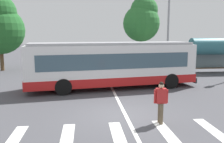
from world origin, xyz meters
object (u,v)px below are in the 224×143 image
pedestrian_crossing_street (161,100)px  parked_car_champagne (151,62)px  parked_car_silver (73,62)px  twin_arm_street_lamp (169,18)px  bus_stop_shelter (216,47)px  background_tree_right (142,20)px  parked_car_teal (124,61)px  city_transit_bus (112,65)px  parked_car_white (99,62)px

pedestrian_crossing_street → parked_car_champagne: size_ratio=0.37×
parked_car_silver → twin_arm_street_lamp: twin_arm_street_lamp is taller
bus_stop_shelter → background_tree_right: bearing=124.5°
pedestrian_crossing_street → parked_car_teal: bearing=86.0°
pedestrian_crossing_street → background_tree_right: bearing=78.8°
bus_stop_shelter → parked_car_silver: bearing=165.2°
pedestrian_crossing_street → parked_car_champagne: 15.56m
parked_car_teal → background_tree_right: background_tree_right is taller
pedestrian_crossing_street → twin_arm_street_lamp: bearing=69.7°
pedestrian_crossing_street → parked_car_teal: (1.10, 15.59, -0.20)m
city_transit_bus → pedestrian_crossing_street: size_ratio=6.71×
city_transit_bus → twin_arm_street_lamp: bearing=48.7°
pedestrian_crossing_street → bus_stop_shelter: (9.13, 11.96, 1.45)m
parked_car_silver → parked_car_white: same height
city_transit_bus → parked_car_silver: city_transit_bus is taller
parked_car_champagne → bus_stop_shelter: bearing=-30.5°
parked_car_champagne → bus_stop_shelter: bus_stop_shelter is taller
parked_car_white → twin_arm_street_lamp: (6.71, -1.24, 4.35)m
parked_car_white → bus_stop_shelter: size_ratio=0.93×
twin_arm_street_lamp → parked_car_white: bearing=169.6°
parked_car_silver → parked_car_champagne: size_ratio=0.98×
city_transit_bus → bus_stop_shelter: 11.63m
city_transit_bus → parked_car_silver: bearing=109.0°
parked_car_white → bus_stop_shelter: (10.70, -3.20, 1.65)m
bus_stop_shelter → twin_arm_street_lamp: 5.20m
city_transit_bus → pedestrian_crossing_street: 6.82m
twin_arm_street_lamp → background_tree_right: twin_arm_street_lamp is taller
parked_car_white → bus_stop_shelter: bearing=-16.7°
city_transit_bus → pedestrian_crossing_street: city_transit_bus is taller
pedestrian_crossing_street → parked_car_silver: size_ratio=0.38×
parked_car_silver → twin_arm_street_lamp: bearing=-9.5°
pedestrian_crossing_street → parked_car_silver: pedestrian_crossing_street is taller
parked_car_teal → bus_stop_shelter: bearing=-24.3°
parked_car_champagne → twin_arm_street_lamp: twin_arm_street_lamp is taller
parked_car_teal → parked_car_champagne: size_ratio=1.00×
bus_stop_shelter → background_tree_right: size_ratio=0.61×
parked_car_silver → parked_car_white: 2.68m
city_transit_bus → twin_arm_street_lamp: size_ratio=1.42×
parked_car_silver → parked_car_white: size_ratio=0.99×
parked_car_teal → background_tree_right: bearing=55.1°
parked_car_silver → background_tree_right: 10.17m
pedestrian_crossing_street → background_tree_right: background_tree_right is taller
city_transit_bus → twin_arm_street_lamp: 10.25m
background_tree_right → bus_stop_shelter: bearing=-55.5°
parked_car_silver → bus_stop_shelter: (13.36, -3.54, 1.65)m
parked_car_white → parked_car_champagne: same height
city_transit_bus → parked_car_white: bearing=92.5°
city_transit_bus → parked_car_teal: bearing=75.6°
parked_car_white → bus_stop_shelter: bus_stop_shelter is taller
parked_car_teal → city_transit_bus: bearing=-104.4°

